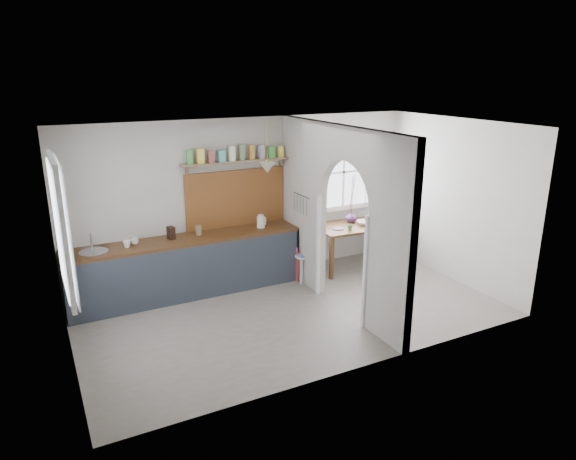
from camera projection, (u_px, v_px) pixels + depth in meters
name	position (u px, v px, depth m)	size (l,w,h in m)	color
floor	(293.00, 312.00, 7.28)	(5.80, 3.20, 0.01)	#726556
ceiling	(294.00, 127.00, 6.51)	(5.80, 3.20, 0.01)	#BAB1A0
walls	(294.00, 225.00, 6.89)	(5.81, 3.21, 2.60)	#BAB1A0
partition	(336.00, 207.00, 7.20)	(0.12, 3.20, 2.60)	#BAB1A0
kitchen_window	(59.00, 229.00, 5.53)	(0.10, 1.16, 1.50)	white
nook_window	(343.00, 172.00, 8.91)	(1.76, 0.10, 1.30)	white
counter	(187.00, 266.00, 7.77)	(3.50, 0.60, 0.90)	brown
sink	(94.00, 252.00, 7.06)	(0.40, 0.40, 0.02)	#A9AEB9
backsplash	(236.00, 198.00, 8.12)	(1.65, 0.03, 0.90)	brown
shelf	(237.00, 157.00, 7.86)	(1.75, 0.20, 0.21)	#8B6F53
pendant_lamp	(267.00, 168.00, 7.76)	(0.26, 0.26, 0.16)	silver
utensil_rail	(302.00, 195.00, 7.88)	(0.02, 0.02, 0.50)	#A9AEB9
dining_table	(351.00, 246.00, 8.85)	(1.22, 0.81, 0.76)	brown
chair_left	(305.00, 252.00, 8.35)	(0.42, 0.42, 0.91)	white
chair_right	(389.00, 236.00, 9.29)	(0.38, 0.38, 0.84)	white
kettle	(261.00, 221.00, 8.12)	(0.17, 0.14, 0.21)	silver
mug_a	(127.00, 244.00, 7.21)	(0.11, 0.11, 0.10)	white
mug_b	(134.00, 241.00, 7.34)	(0.13, 0.13, 0.10)	beige
knife_block	(171.00, 233.00, 7.57)	(0.09, 0.12, 0.19)	black
jar	(199.00, 230.00, 7.76)	(0.09, 0.09, 0.15)	#776C50
towel_magenta	(297.00, 265.00, 8.28)	(0.02, 0.03, 0.60)	#CD2D70
towel_orange	(298.00, 267.00, 8.27)	(0.02, 0.03, 0.51)	#C1581D
bowl	(365.00, 223.00, 8.78)	(0.26, 0.26, 0.06)	silver
table_cup	(350.00, 227.00, 8.48)	(0.09, 0.09, 0.08)	#4E854F
plate	(338.00, 229.00, 8.53)	(0.19, 0.19, 0.02)	#3C3737
vase	(351.00, 217.00, 8.89)	(0.19, 0.19, 0.20)	#41244C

